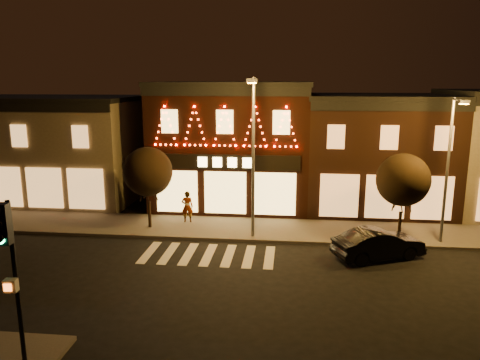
% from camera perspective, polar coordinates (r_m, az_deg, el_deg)
% --- Properties ---
extents(ground, '(120.00, 120.00, 0.00)m').
position_cam_1_polar(ground, '(19.51, -6.02, -13.42)').
color(ground, black).
rests_on(ground, ground).
extents(sidewalk_far, '(44.00, 4.00, 0.15)m').
position_cam_1_polar(sidewalk_far, '(26.58, 1.90, -6.08)').
color(sidewalk_far, '#47423D').
rests_on(sidewalk_far, ground).
extents(building_left, '(12.20, 8.28, 7.30)m').
position_cam_1_polar(building_left, '(35.76, -22.02, 3.69)').
color(building_left, '#766B54').
rests_on(building_left, ground).
extents(building_pulp, '(10.20, 8.34, 8.30)m').
position_cam_1_polar(building_pulp, '(31.67, -0.83, 4.51)').
color(building_pulp, black).
rests_on(building_pulp, ground).
extents(building_right_a, '(9.20, 8.28, 7.50)m').
position_cam_1_polar(building_right_a, '(32.00, 16.34, 3.37)').
color(building_right_a, black).
rests_on(building_right_a, ground).
extents(traffic_signal_near, '(0.39, 0.53, 5.05)m').
position_cam_1_polar(traffic_signal_near, '(14.49, -26.60, -8.12)').
color(traffic_signal_near, black).
rests_on(traffic_signal_near, sidewalk_near).
extents(streetlamp_mid, '(0.53, 1.92, 8.41)m').
position_cam_1_polar(streetlamp_mid, '(23.83, 1.62, 4.17)').
color(streetlamp_mid, '#59595E').
rests_on(streetlamp_mid, sidewalk_far).
extents(streetlamp_right, '(0.47, 1.70, 7.44)m').
position_cam_1_polar(streetlamp_right, '(25.34, 24.42, 2.26)').
color(streetlamp_right, '#59595E').
rests_on(streetlamp_right, sidewalk_far).
extents(tree_left, '(2.77, 2.77, 4.63)m').
position_cam_1_polar(tree_left, '(26.43, -11.30, 1.02)').
color(tree_left, black).
rests_on(tree_left, sidewalk_far).
extents(tree_right, '(2.75, 2.75, 4.60)m').
position_cam_1_polar(tree_right, '(25.33, 19.45, 0.00)').
color(tree_right, black).
rests_on(tree_right, sidewalk_far).
extents(dark_sedan, '(4.66, 3.16, 1.45)m').
position_cam_1_polar(dark_sedan, '(23.36, 16.70, -7.55)').
color(dark_sedan, black).
rests_on(dark_sedan, ground).
extents(pedestrian, '(0.73, 0.53, 1.87)m').
position_cam_1_polar(pedestrian, '(27.59, -6.51, -3.28)').
color(pedestrian, gray).
rests_on(pedestrian, sidewalk_far).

